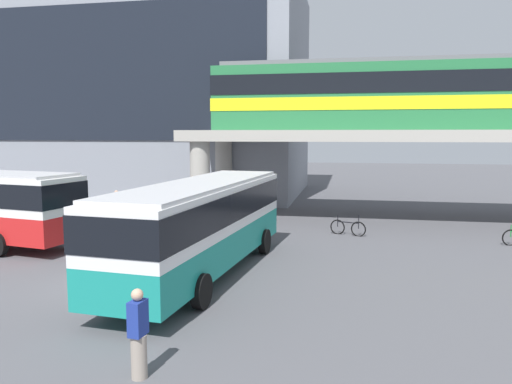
{
  "coord_description": "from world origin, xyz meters",
  "views": [
    {
      "loc": [
        7.45,
        -14.25,
        4.83
      ],
      "look_at": [
        3.27,
        7.6,
        2.2
      ],
      "focal_mm": 34.46,
      "sensor_mm": 36.0,
      "label": 1
    }
  ],
  "objects": [
    {
      "name": "train",
      "position": [
        11.83,
        14.33,
        7.01
      ],
      "size": [
        24.4,
        2.96,
        3.84
      ],
      "color": "#26723F",
      "rests_on": "elevated_platform"
    },
    {
      "name": "bicycle_black",
      "position": [
        7.43,
        9.36,
        0.36
      ],
      "size": [
        1.7,
        0.66,
        1.04
      ],
      "color": "black",
      "rests_on": "ground_plane"
    },
    {
      "name": "bus_main",
      "position": [
        2.55,
        1.6,
        1.99
      ],
      "size": [
        3.59,
        11.23,
        3.22
      ],
      "color": "teal",
      "rests_on": "ground_plane"
    },
    {
      "name": "elevated_platform",
      "position": [
        13.08,
        14.33,
        4.36
      ],
      "size": [
        29.89,
        6.79,
        5.04
      ],
      "color": "#ADA89E",
      "rests_on": "ground_plane"
    },
    {
      "name": "pedestrian_waiting_near_stop",
      "position": [
        3.43,
        -5.58,
        0.87
      ],
      "size": [
        0.32,
        0.43,
        1.83
      ],
      "color": "gray",
      "rests_on": "ground_plane"
    },
    {
      "name": "pedestrian_walking_across",
      "position": [
        -5.36,
        11.08,
        0.8
      ],
      "size": [
        0.45,
        0.47,
        1.7
      ],
      "color": "maroon",
      "rests_on": "ground_plane"
    },
    {
      "name": "ground_plane",
      "position": [
        0.0,
        10.0,
        0.0
      ],
      "size": [
        120.0,
        120.0,
        0.0
      ],
      "primitive_type": "plane",
      "color": "#515156"
    },
    {
      "name": "station_building",
      "position": [
        -10.61,
        24.78,
        8.17
      ],
      "size": [
        28.28,
        15.05,
        16.34
      ],
      "color": "gray",
      "rests_on": "ground_plane"
    }
  ]
}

